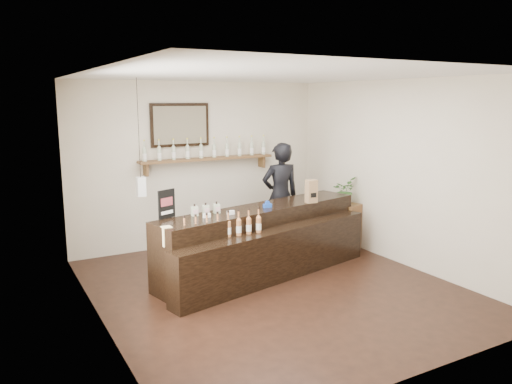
% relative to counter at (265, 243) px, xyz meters
% --- Properties ---
extents(ground, '(5.00, 5.00, 0.00)m').
position_rel_counter_xyz_m(ground, '(-0.20, -0.57, -0.45)').
color(ground, black).
rests_on(ground, ground).
extents(room_shell, '(5.00, 5.00, 5.00)m').
position_rel_counter_xyz_m(room_shell, '(-0.20, -0.57, 1.25)').
color(room_shell, beige).
rests_on(room_shell, ground).
extents(back_wall_decor, '(2.66, 0.96, 1.69)m').
position_rel_counter_xyz_m(back_wall_decor, '(-0.36, 1.80, 1.31)').
color(back_wall_decor, brown).
rests_on(back_wall_decor, ground).
extents(counter, '(3.48, 1.65, 1.12)m').
position_rel_counter_xyz_m(counter, '(0.00, 0.00, 0.00)').
color(counter, black).
rests_on(counter, ground).
extents(promo_sign, '(0.26, 0.12, 0.38)m').
position_rel_counter_xyz_m(promo_sign, '(-1.43, 0.12, 0.70)').
color(promo_sign, black).
rests_on(promo_sign, counter).
extents(paper_bag, '(0.16, 0.13, 0.35)m').
position_rel_counter_xyz_m(paper_bag, '(0.82, 0.03, 0.68)').
color(paper_bag, brown).
rests_on(paper_bag, counter).
extents(tape_dispenser, '(0.13, 0.05, 0.10)m').
position_rel_counter_xyz_m(tape_dispenser, '(0.06, 0.05, 0.55)').
color(tape_dispenser, blue).
rests_on(tape_dispenser, counter).
extents(side_cabinet, '(0.53, 0.62, 0.77)m').
position_rel_counter_xyz_m(side_cabinet, '(1.80, 0.46, -0.07)').
color(side_cabinet, brown).
rests_on(side_cabinet, ground).
extents(potted_plant, '(0.53, 0.53, 0.45)m').
position_rel_counter_xyz_m(potted_plant, '(1.80, 0.46, 0.54)').
color(potted_plant, '#3C6C2B').
rests_on(potted_plant, side_cabinet).
extents(shopkeeper, '(0.79, 0.57, 2.03)m').
position_rel_counter_xyz_m(shopkeeper, '(0.86, 0.98, 0.57)').
color(shopkeeper, black).
rests_on(shopkeeper, ground).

